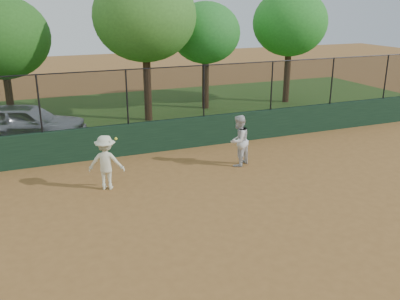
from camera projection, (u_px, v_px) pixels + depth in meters
name	position (u px, v px, depth m)	size (l,w,h in m)	color
ground	(203.00, 222.00, 11.63)	(80.00, 80.00, 0.00)	#966230
back_wall	(142.00, 138.00, 16.71)	(26.00, 0.20, 1.20)	#16321F
grass_strip	(111.00, 117.00, 22.17)	(36.00, 12.00, 0.01)	#2A4D18
parked_car	(26.00, 123.00, 17.93)	(1.90, 4.73, 1.61)	#B2B6BC
player_second	(239.00, 141.00, 15.37)	(0.87, 0.68, 1.80)	silver
player_main	(106.00, 163.00, 13.44)	(1.25, 0.97, 1.70)	beige
fence_assembly	(140.00, 95.00, 16.18)	(26.00, 0.06, 2.00)	black
tree_1	(1.00, 38.00, 20.25)	(4.38, 3.98, 5.79)	#462F18
tree_2	(145.00, 17.00, 20.06)	(4.73, 4.30, 6.87)	#402917
tree_3	(206.00, 33.00, 22.78)	(3.62, 3.29, 5.50)	#3C2714
tree_4	(290.00, 23.00, 24.12)	(4.15, 3.77, 6.16)	#452B18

